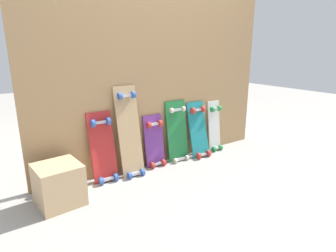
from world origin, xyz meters
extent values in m
plane|color=#9E9991|center=(0.00, 0.00, 0.00)|extent=(12.00, 12.00, 0.00)
cube|color=tan|center=(0.00, 0.07, 0.84)|extent=(2.56, 0.04, 1.68)
cube|color=#B22626|center=(-0.66, -0.02, 0.27)|extent=(0.22, 0.15, 0.67)
cube|color=#B7B7BF|center=(-0.66, -0.10, 0.03)|extent=(0.10, 0.04, 0.03)
cube|color=#B7B7BF|center=(-0.66, 0.00, 0.52)|extent=(0.10, 0.04, 0.03)
cylinder|color=#3359B2|center=(-0.73, -0.12, 0.03)|extent=(0.03, 0.07, 0.07)
cylinder|color=#3359B2|center=(-0.59, -0.12, 0.03)|extent=(0.03, 0.07, 0.07)
cylinder|color=#3359B2|center=(-0.73, -0.02, 0.53)|extent=(0.03, 0.07, 0.07)
cylinder|color=#3359B2|center=(-0.59, -0.02, 0.53)|extent=(0.03, 0.07, 0.07)
cube|color=tan|center=(-0.41, -0.04, 0.38)|extent=(0.22, 0.18, 0.89)
cube|color=#B7B7BF|center=(-0.41, -0.13, 0.03)|extent=(0.10, 0.04, 0.03)
cube|color=#B7B7BF|center=(-0.41, 0.00, 0.73)|extent=(0.10, 0.04, 0.03)
cylinder|color=#3359B2|center=(-0.47, -0.15, 0.03)|extent=(0.03, 0.06, 0.06)
cylinder|color=#3359B2|center=(-0.34, -0.15, 0.03)|extent=(0.03, 0.06, 0.06)
cylinder|color=#3359B2|center=(-0.47, -0.02, 0.74)|extent=(0.03, 0.06, 0.06)
cylinder|color=#3359B2|center=(-0.34, -0.02, 0.74)|extent=(0.03, 0.06, 0.06)
cube|color=#6B338C|center=(-0.12, 0.00, 0.22)|extent=(0.21, 0.10, 0.58)
cube|color=#B7B7BF|center=(-0.12, -0.05, 0.03)|extent=(0.09, 0.04, 0.03)
cube|color=#B7B7BF|center=(-0.12, 0.01, 0.42)|extent=(0.09, 0.04, 0.03)
cylinder|color=red|center=(-0.18, -0.07, 0.03)|extent=(0.03, 0.06, 0.06)
cylinder|color=red|center=(-0.05, -0.07, 0.03)|extent=(0.03, 0.06, 0.06)
cylinder|color=red|center=(-0.18, -0.01, 0.43)|extent=(0.03, 0.06, 0.06)
cylinder|color=red|center=(-0.05, -0.01, 0.43)|extent=(0.03, 0.06, 0.06)
cube|color=#1E7238|center=(0.16, -0.01, 0.28)|extent=(0.24, 0.11, 0.69)
cube|color=#B7B7BF|center=(0.16, -0.07, 0.02)|extent=(0.11, 0.04, 0.03)
cube|color=#B7B7BF|center=(0.16, 0.00, 0.54)|extent=(0.11, 0.04, 0.03)
cylinder|color=beige|center=(0.08, -0.09, 0.03)|extent=(0.03, 0.05, 0.05)
cylinder|color=beige|center=(0.23, -0.09, 0.03)|extent=(0.03, 0.05, 0.05)
cylinder|color=beige|center=(0.08, -0.01, 0.54)|extent=(0.03, 0.05, 0.05)
cylinder|color=beige|center=(0.23, -0.01, 0.54)|extent=(0.03, 0.05, 0.05)
cube|color=#197A7F|center=(0.42, -0.04, 0.26)|extent=(0.22, 0.17, 0.65)
cube|color=#B7B7BF|center=(0.42, -0.12, 0.03)|extent=(0.10, 0.04, 0.03)
cube|color=#B7B7BF|center=(0.42, 0.00, 0.50)|extent=(0.10, 0.04, 0.03)
cylinder|color=red|center=(0.35, -0.14, 0.03)|extent=(0.03, 0.07, 0.07)
cylinder|color=red|center=(0.49, -0.14, 0.03)|extent=(0.03, 0.07, 0.07)
cylinder|color=red|center=(0.35, -0.02, 0.51)|extent=(0.03, 0.07, 0.07)
cylinder|color=red|center=(0.49, -0.02, 0.51)|extent=(0.03, 0.07, 0.07)
cube|color=silver|center=(0.69, 0.01, 0.25)|extent=(0.17, 0.09, 0.63)
cube|color=#B7B7BF|center=(0.69, -0.05, 0.03)|extent=(0.07, 0.04, 0.03)
cube|color=#B7B7BF|center=(0.69, 0.01, 0.48)|extent=(0.07, 0.04, 0.03)
cylinder|color=#268C3F|center=(0.64, -0.06, 0.03)|extent=(0.03, 0.06, 0.06)
cylinder|color=#268C3F|center=(0.74, -0.06, 0.03)|extent=(0.03, 0.06, 0.06)
cylinder|color=#268C3F|center=(0.64, -0.01, 0.48)|extent=(0.03, 0.06, 0.06)
cylinder|color=#268C3F|center=(0.74, -0.01, 0.48)|extent=(0.03, 0.06, 0.06)
cube|color=tan|center=(-1.10, -0.23, 0.16)|extent=(0.34, 0.34, 0.32)
camera|label=1|loc=(-1.50, -2.29, 1.15)|focal=30.36mm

